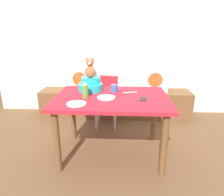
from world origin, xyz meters
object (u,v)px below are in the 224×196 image
pillow_floral_right (155,79)px  infant_seat_teal (91,85)px  dining_table (112,105)px  ketchup_bottle (85,90)px  coffee_mug (114,89)px  cell_phone (143,99)px  dinner_plate_near (76,104)px  teddy_bear (90,68)px  highchair (106,95)px  dinner_plate_far (106,97)px  pillow_floral_left (80,78)px

pillow_floral_right → infant_seat_teal: 1.33m
dining_table → ketchup_bottle: bearing=-169.2°
coffee_mug → cell_phone: coffee_mug is taller
dinner_plate_near → dining_table: bearing=38.5°
infant_seat_teal → cell_phone: infant_seat_teal is taller
teddy_bear → highchair: bearing=73.9°
infant_seat_teal → teddy_bear: size_ratio=1.32×
coffee_mug → highchair: bearing=103.9°
dining_table → infant_seat_teal: bearing=138.2°
dinner_plate_near → dinner_plate_far: 0.36m
pillow_floral_right → dinner_plate_far: (-0.72, -1.24, 0.07)m
pillow_floral_right → dining_table: bearing=-119.4°
dining_table → coffee_mug: (0.02, 0.17, 0.15)m
dining_table → highchair: 0.78m
highchair → dinner_plate_far: highchair is taller
highchair → dinner_plate_far: bearing=-85.4°
pillow_floral_left → ketchup_bottle: bearing=-76.1°
teddy_bear → dinner_plate_near: 0.59m
pillow_floral_right → dinner_plate_far: pillow_floral_right is taller
infant_seat_teal → dinner_plate_near: size_ratio=1.65×
pillow_floral_left → infant_seat_teal: same height
dinner_plate_near → dinner_plate_far: bearing=37.5°
pillow_floral_left → teddy_bear: 1.05m
teddy_bear → pillow_floral_right: bearing=44.9°
pillow_floral_left → dinner_plate_near: size_ratio=2.20×
teddy_bear → dinner_plate_near: (-0.07, -0.52, -0.27)m
highchair → ketchup_bottle: (-0.17, -0.82, 0.31)m
pillow_floral_right → teddy_bear: size_ratio=1.76×
dinner_plate_near → teddy_bear: bearing=82.2°
dining_table → coffee_mug: 0.23m
infant_seat_teal → teddy_bear: (-0.00, -0.00, 0.21)m
cell_phone → infant_seat_teal: bearing=-13.8°
dining_table → infant_seat_teal: size_ratio=3.89×
infant_seat_teal → ketchup_bottle: 0.30m
infant_seat_teal → ketchup_bottle: bearing=-93.0°
dining_table → highchair: size_ratio=1.63×
dinner_plate_near → highchair: bearing=78.0°
ketchup_bottle → dinner_plate_far: size_ratio=0.92×
pillow_floral_left → dinner_plate_far: 1.35m
dinner_plate_near → coffee_mug: bearing=50.3°
infant_seat_teal → teddy_bear: teddy_bear is taller
pillow_floral_right → dining_table: 1.36m
infant_seat_teal → cell_phone: bearing=-27.4°
highchair → infant_seat_teal: 0.62m
pillow_floral_left → ketchup_bottle: size_ratio=2.38×
highchair → infant_seat_teal: bearing=-106.1°
teddy_bear → dinner_plate_far: 0.46m
dinner_plate_far → coffee_mug: bearing=70.0°
teddy_bear → cell_phone: teddy_bear is taller
coffee_mug → dinner_plate_near: size_ratio=0.60×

